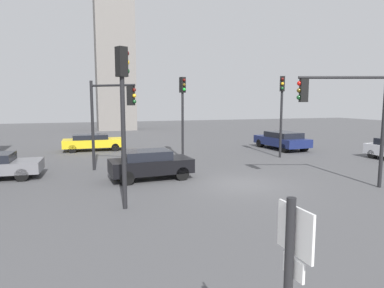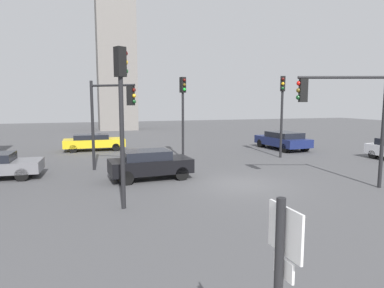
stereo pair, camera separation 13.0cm
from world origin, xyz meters
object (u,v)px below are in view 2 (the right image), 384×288
(traffic_light_1, at_px, (121,99))
(car_2, at_px, (283,140))
(car_0, at_px, (150,164))
(car_1, at_px, (94,142))
(traffic_light_3, at_px, (343,105))
(traffic_light_0, at_px, (183,102))
(traffic_light_2, at_px, (112,108))
(traffic_light_4, at_px, (282,102))

(traffic_light_1, relative_size, car_2, 1.15)
(traffic_light_1, xyz_separation_m, car_2, (13.84, 11.34, -3.14))
(car_0, bearing_deg, car_1, 98.07)
(traffic_light_3, relative_size, car_2, 1.03)
(traffic_light_0, distance_m, traffic_light_2, 5.62)
(car_0, bearing_deg, traffic_light_1, -115.65)
(car_0, bearing_deg, traffic_light_2, 117.96)
(traffic_light_4, xyz_separation_m, car_0, (-9.72, -3.66, -3.02))
(traffic_light_3, bearing_deg, car_1, -38.14)
(traffic_light_3, relative_size, traffic_light_4, 0.92)
(traffic_light_4, distance_m, car_2, 5.16)
(traffic_light_1, bearing_deg, car_0, 40.91)
(traffic_light_3, bearing_deg, car_0, -9.71)
(traffic_light_2, height_order, traffic_light_3, traffic_light_3)
(car_1, bearing_deg, traffic_light_3, -56.01)
(traffic_light_1, relative_size, traffic_light_4, 1.03)
(traffic_light_2, relative_size, car_1, 1.06)
(traffic_light_3, xyz_separation_m, traffic_light_4, (2.04, 7.86, 0.16))
(traffic_light_2, bearing_deg, traffic_light_1, -55.13)
(traffic_light_4, bearing_deg, traffic_light_3, 16.14)
(traffic_light_2, distance_m, car_2, 14.62)
(traffic_light_0, relative_size, traffic_light_3, 1.07)
(traffic_light_2, distance_m, traffic_light_3, 11.40)
(car_1, bearing_deg, traffic_light_0, -45.09)
(traffic_light_3, xyz_separation_m, car_0, (-7.68, 4.20, -2.87))
(traffic_light_4, height_order, car_2, traffic_light_4)
(traffic_light_2, bearing_deg, car_0, -21.96)
(traffic_light_2, bearing_deg, car_2, 55.34)
(traffic_light_1, distance_m, traffic_light_4, 13.93)
(car_0, bearing_deg, traffic_light_4, 17.30)
(car_2, bearing_deg, traffic_light_3, 155.06)
(traffic_light_2, xyz_separation_m, traffic_light_4, (11.25, 1.15, 0.33))
(traffic_light_1, distance_m, car_0, 5.56)
(traffic_light_0, bearing_deg, car_1, -152.60)
(traffic_light_1, xyz_separation_m, traffic_light_4, (11.47, 7.91, -0.10))
(traffic_light_4, xyz_separation_m, car_1, (-11.96, 7.48, -3.10))
(traffic_light_4, bearing_deg, car_1, -91.35)
(traffic_light_3, distance_m, car_0, 9.22)
(traffic_light_0, xyz_separation_m, car_0, (-3.31, -5.36, -2.97))
(traffic_light_0, relative_size, car_2, 1.10)
(traffic_light_1, bearing_deg, car_1, 65.09)
(traffic_light_1, xyz_separation_m, traffic_light_3, (9.43, 0.05, -0.26))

